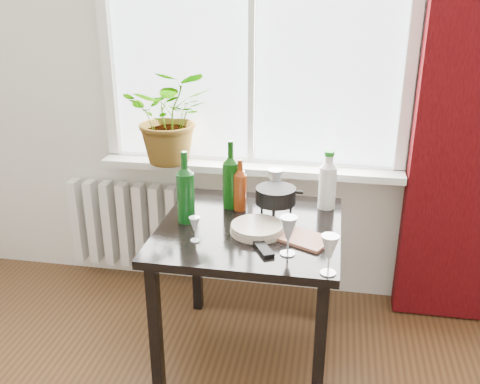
% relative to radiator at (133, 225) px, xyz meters
% --- Properties ---
extents(window, '(1.72, 0.08, 1.62)m').
position_rel_radiator_xyz_m(window, '(0.75, 0.04, 1.22)').
color(window, white).
rests_on(window, ground).
extents(windowsill, '(1.72, 0.20, 0.04)m').
position_rel_radiator_xyz_m(windowsill, '(0.75, -0.03, 0.44)').
color(windowsill, silver).
rests_on(windowsill, ground).
extents(curtain, '(0.50, 0.12, 2.56)m').
position_rel_radiator_xyz_m(curtain, '(1.87, -0.06, 0.92)').
color(curtain, '#360407').
rests_on(curtain, ground).
extents(radiator, '(0.80, 0.10, 0.55)m').
position_rel_radiator_xyz_m(radiator, '(0.00, 0.00, 0.00)').
color(radiator, white).
rests_on(radiator, ground).
extents(table, '(0.85, 0.85, 0.74)m').
position_rel_radiator_xyz_m(table, '(0.85, -0.63, 0.27)').
color(table, black).
rests_on(table, ground).
extents(potted_plant, '(0.55, 0.49, 0.54)m').
position_rel_radiator_xyz_m(potted_plant, '(0.31, -0.08, 0.73)').
color(potted_plant, '#2B6D1D').
rests_on(potted_plant, windowsill).
extents(wine_bottle_left, '(0.10, 0.10, 0.36)m').
position_rel_radiator_xyz_m(wine_bottle_left, '(0.54, -0.63, 0.54)').
color(wine_bottle_left, '#0C3F11').
rests_on(wine_bottle_left, table).
extents(wine_bottle_right, '(0.09, 0.09, 0.36)m').
position_rel_radiator_xyz_m(wine_bottle_right, '(0.72, -0.42, 0.54)').
color(wine_bottle_right, '#0C3A0B').
rests_on(wine_bottle_right, table).
extents(bottle_amber, '(0.08, 0.08, 0.27)m').
position_rel_radiator_xyz_m(bottle_amber, '(0.77, -0.44, 0.50)').
color(bottle_amber, maroon).
rests_on(bottle_amber, table).
extents(cleaning_bottle, '(0.11, 0.11, 0.31)m').
position_rel_radiator_xyz_m(cleaning_bottle, '(1.20, -0.34, 0.51)').
color(cleaning_bottle, white).
rests_on(cleaning_bottle, table).
extents(wineglass_front_right, '(0.09, 0.09, 0.18)m').
position_rel_radiator_xyz_m(wineglass_front_right, '(1.05, -0.87, 0.45)').
color(wineglass_front_right, '#B2B6C0').
rests_on(wineglass_front_right, table).
extents(wineglass_far_right, '(0.08, 0.08, 0.17)m').
position_rel_radiator_xyz_m(wineglass_far_right, '(1.23, -1.01, 0.45)').
color(wineglass_far_right, white).
rests_on(wineglass_far_right, table).
extents(wineglass_back_center, '(0.09, 0.09, 0.19)m').
position_rel_radiator_xyz_m(wineglass_back_center, '(0.94, -0.34, 0.46)').
color(wineglass_back_center, silver).
rests_on(wineglass_back_center, table).
extents(wineglass_back_left, '(0.08, 0.08, 0.17)m').
position_rel_radiator_xyz_m(wineglass_back_left, '(0.74, -0.33, 0.44)').
color(wineglass_back_left, '#B6BEC4').
rests_on(wineglass_back_left, table).
extents(wineglass_front_left, '(0.06, 0.06, 0.12)m').
position_rel_radiator_xyz_m(wineglass_front_left, '(0.64, -0.83, 0.42)').
color(wineglass_front_left, silver).
rests_on(wineglass_front_left, table).
extents(plate_stack, '(0.33, 0.33, 0.04)m').
position_rel_radiator_xyz_m(plate_stack, '(0.89, -0.69, 0.38)').
color(plate_stack, beige).
rests_on(plate_stack, table).
extents(fondue_pot, '(0.28, 0.26, 0.15)m').
position_rel_radiator_xyz_m(fondue_pot, '(0.96, -0.50, 0.44)').
color(fondue_pot, black).
rests_on(fondue_pot, table).
extents(tv_remote, '(0.12, 0.17, 0.02)m').
position_rel_radiator_xyz_m(tv_remote, '(0.94, -0.85, 0.37)').
color(tv_remote, black).
rests_on(tv_remote, table).
extents(cutting_board, '(0.30, 0.26, 0.01)m').
position_rel_radiator_xyz_m(cutting_board, '(1.10, -0.73, 0.37)').
color(cutting_board, '#A16149').
rests_on(cutting_board, table).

